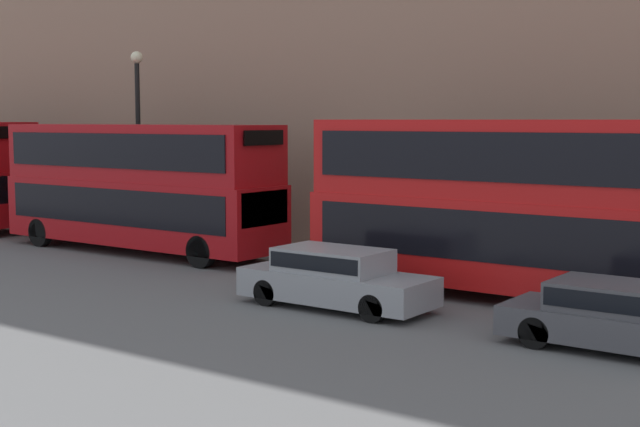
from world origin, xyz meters
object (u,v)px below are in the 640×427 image
object	(u,v)px
bus_leading	(515,201)
bus_second_in_queue	(139,182)
car_hatchback	(335,277)
car_dark_sedan	(623,315)

from	to	relation	value
bus_leading	bus_second_in_queue	xyz separation A→B (m)	(-0.00, 13.51, -0.09)
car_hatchback	bus_second_in_queue	bearing A→B (deg)	72.01
bus_leading	car_dark_sedan	world-z (taller)	bus_leading
bus_leading	car_dark_sedan	xyz separation A→B (m)	(-3.40, -3.78, -1.76)
bus_leading	car_hatchback	world-z (taller)	bus_leading
bus_leading	car_hatchback	distance (m)	4.87
bus_second_in_queue	car_dark_sedan	world-z (taller)	bus_second_in_queue
bus_second_in_queue	car_hatchback	world-z (taller)	bus_second_in_queue
bus_leading	car_dark_sedan	bearing A→B (deg)	-132.00
car_dark_sedan	car_hatchback	size ratio (longest dim) A/B	0.98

